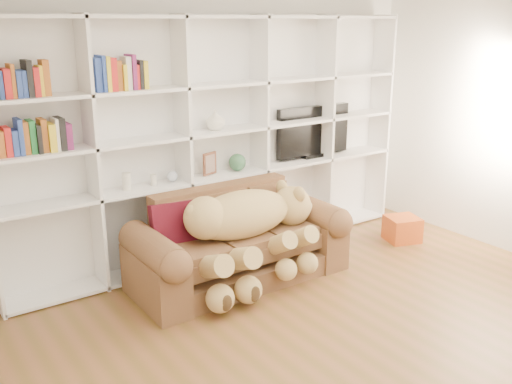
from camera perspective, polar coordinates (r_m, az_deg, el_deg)
floor at (r=4.44m, az=13.25°, el=-15.51°), size 5.00×5.00×0.00m
wall_left at (r=2.66m, az=-23.97°, el=-6.71°), size 0.02×5.00×2.70m
wall_back at (r=5.80m, az=-4.42°, el=6.93°), size 5.00×0.02×2.70m
bookshelf at (r=5.57m, az=-5.83°, el=6.02°), size 4.43×0.35×2.40m
sofa at (r=5.33m, az=-1.85°, el=-5.49°), size 2.01×0.87×0.84m
teddy_bear at (r=5.11m, az=-0.80°, el=-3.34°), size 1.46×0.81×0.85m
throw_pillow at (r=5.07m, az=-8.31°, el=-3.21°), size 0.41×0.26×0.40m
gift_box at (r=6.50m, az=14.42°, el=-3.59°), size 0.42×0.41×0.27m
tv at (r=6.42m, az=5.73°, el=5.99°), size 0.96×0.18×0.57m
picture_frame at (r=5.64m, az=-4.66°, el=2.86°), size 0.18×0.08×0.22m
green_vase at (r=5.81m, az=-1.88°, el=2.98°), size 0.18×0.18×0.18m
figurine_tall at (r=5.28m, az=-12.81°, el=1.05°), size 0.10×0.10×0.16m
figurine_short at (r=5.39m, az=-10.19°, el=1.21°), size 0.06×0.06×0.10m
snow_globe at (r=5.47m, az=-8.37°, el=1.57°), size 0.10×0.10×0.10m
shelf_vase at (r=5.59m, az=-4.09°, el=7.21°), size 0.24×0.24×0.20m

